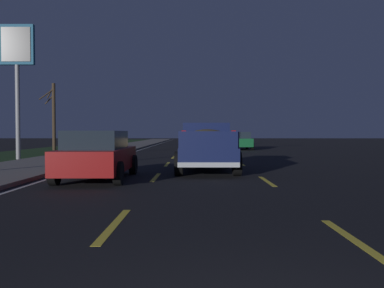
{
  "coord_description": "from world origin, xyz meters",
  "views": [
    {
      "loc": [
        -2.26,
        0.45,
        1.49
      ],
      "look_at": [
        14.24,
        0.57,
        1.0
      ],
      "focal_mm": 36.61,
      "sensor_mm": 36.0,
      "label": 1
    }
  ],
  "objects_px": {
    "gas_price_sign": "(17,58)",
    "bare_tree_far": "(53,115)",
    "pickup_truck": "(206,145)",
    "sedan_tan": "(198,140)",
    "sedan_red": "(98,155)",
    "sedan_green": "(240,141)"
  },
  "relations": [
    {
      "from": "pickup_truck",
      "to": "sedan_tan",
      "type": "distance_m",
      "value": 20.5
    },
    {
      "from": "gas_price_sign",
      "to": "bare_tree_far",
      "type": "bearing_deg",
      "value": 10.51
    },
    {
      "from": "sedan_tan",
      "to": "sedan_green",
      "type": "height_order",
      "value": "same"
    },
    {
      "from": "pickup_truck",
      "to": "sedan_red",
      "type": "xyz_separation_m",
      "value": [
        -2.9,
        3.53,
        -0.2
      ]
    },
    {
      "from": "sedan_green",
      "to": "gas_price_sign",
      "type": "height_order",
      "value": "gas_price_sign"
    },
    {
      "from": "pickup_truck",
      "to": "sedan_green",
      "type": "xyz_separation_m",
      "value": [
        19.14,
        -3.48,
        -0.2
      ]
    },
    {
      "from": "sedan_red",
      "to": "pickup_truck",
      "type": "bearing_deg",
      "value": -50.52
    },
    {
      "from": "gas_price_sign",
      "to": "bare_tree_far",
      "type": "distance_m",
      "value": 11.67
    },
    {
      "from": "sedan_red",
      "to": "bare_tree_far",
      "type": "height_order",
      "value": "bare_tree_far"
    },
    {
      "from": "sedan_red",
      "to": "sedan_green",
      "type": "height_order",
      "value": "same"
    },
    {
      "from": "sedan_red",
      "to": "gas_price_sign",
      "type": "xyz_separation_m",
      "value": [
        9.19,
        6.71,
        4.81
      ]
    },
    {
      "from": "sedan_green",
      "to": "gas_price_sign",
      "type": "relative_size",
      "value": 0.6
    },
    {
      "from": "sedan_red",
      "to": "bare_tree_far",
      "type": "bearing_deg",
      "value": 23.33
    },
    {
      "from": "bare_tree_far",
      "to": "gas_price_sign",
      "type": "bearing_deg",
      "value": -169.49
    },
    {
      "from": "sedan_tan",
      "to": "pickup_truck",
      "type": "bearing_deg",
      "value": -179.53
    },
    {
      "from": "gas_price_sign",
      "to": "bare_tree_far",
      "type": "xyz_separation_m",
      "value": [
        11.18,
        2.07,
        -2.62
      ]
    },
    {
      "from": "sedan_tan",
      "to": "sedan_red",
      "type": "height_order",
      "value": "same"
    },
    {
      "from": "pickup_truck",
      "to": "bare_tree_far",
      "type": "relative_size",
      "value": 0.97
    },
    {
      "from": "sedan_green",
      "to": "sedan_red",
      "type": "bearing_deg",
      "value": 162.38
    },
    {
      "from": "sedan_red",
      "to": "bare_tree_far",
      "type": "distance_m",
      "value": 22.29
    },
    {
      "from": "pickup_truck",
      "to": "sedan_green",
      "type": "height_order",
      "value": "pickup_truck"
    },
    {
      "from": "gas_price_sign",
      "to": "bare_tree_far",
      "type": "relative_size",
      "value": 1.32
    }
  ]
}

